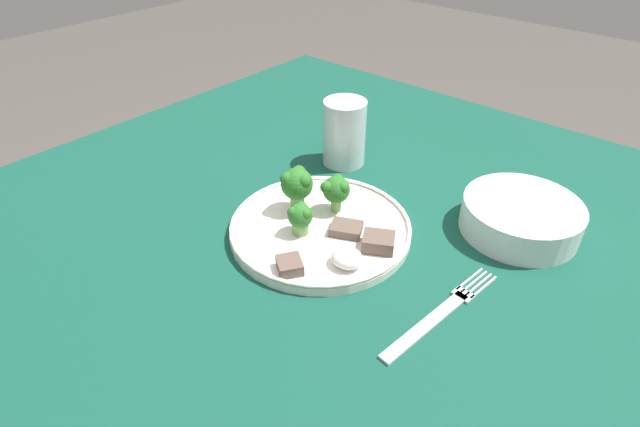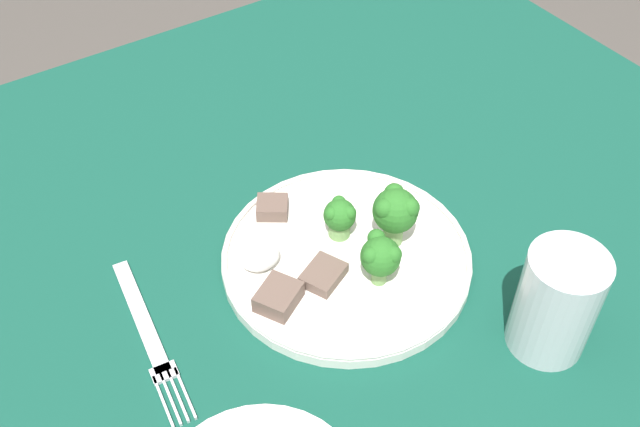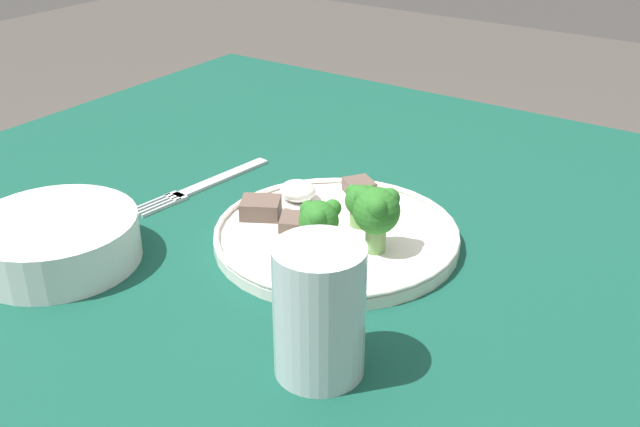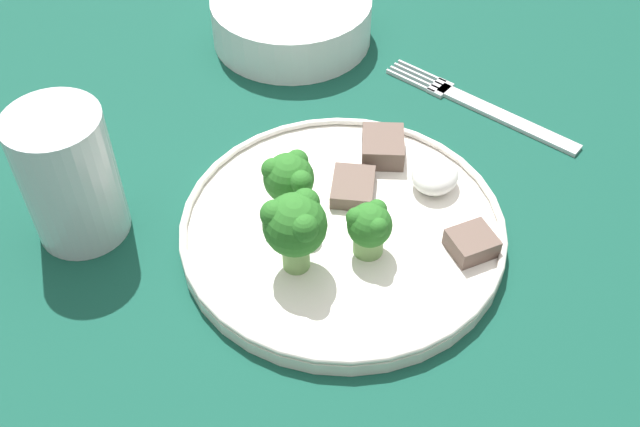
{
  "view_description": "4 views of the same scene",
  "coord_description": "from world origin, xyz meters",
  "px_view_note": "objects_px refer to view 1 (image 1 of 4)",
  "views": [
    {
      "loc": [
        0.35,
        -0.45,
        1.14
      ],
      "look_at": [
        -0.01,
        -0.04,
        0.75
      ],
      "focal_mm": 28.0,
      "sensor_mm": 36.0,
      "label": 1
    },
    {
      "loc": [
        0.28,
        0.38,
        1.29
      ],
      "look_at": [
        -0.0,
        -0.06,
        0.76
      ],
      "focal_mm": 42.0,
      "sensor_mm": 36.0,
      "label": 2
    },
    {
      "loc": [
        -0.39,
        0.55,
        1.09
      ],
      "look_at": [
        0.01,
        -0.04,
        0.72
      ],
      "focal_mm": 42.0,
      "sensor_mm": 36.0,
      "label": 3
    },
    {
      "loc": [
        -0.36,
        -0.22,
        1.15
      ],
      "look_at": [
        -0.04,
        -0.02,
        0.74
      ],
      "focal_mm": 42.0,
      "sensor_mm": 36.0,
      "label": 4
    }
  ],
  "objects_px": {
    "fork": "(440,314)",
    "cream_bowl": "(520,218)",
    "drinking_glass": "(344,136)",
    "dinner_plate": "(320,228)"
  },
  "relations": [
    {
      "from": "dinner_plate",
      "to": "cream_bowl",
      "type": "bearing_deg",
      "value": 41.83
    },
    {
      "from": "dinner_plate",
      "to": "drinking_glass",
      "type": "relative_size",
      "value": 2.28
    },
    {
      "from": "fork",
      "to": "drinking_glass",
      "type": "relative_size",
      "value": 1.8
    },
    {
      "from": "dinner_plate",
      "to": "fork",
      "type": "xyz_separation_m",
      "value": [
        0.21,
        -0.03,
        -0.01
      ]
    },
    {
      "from": "fork",
      "to": "cream_bowl",
      "type": "height_order",
      "value": "cream_bowl"
    },
    {
      "from": "fork",
      "to": "cream_bowl",
      "type": "bearing_deg",
      "value": 89.52
    },
    {
      "from": "fork",
      "to": "cream_bowl",
      "type": "distance_m",
      "value": 0.22
    },
    {
      "from": "fork",
      "to": "dinner_plate",
      "type": "bearing_deg",
      "value": 172.45
    },
    {
      "from": "cream_bowl",
      "to": "dinner_plate",
      "type": "bearing_deg",
      "value": -138.17
    },
    {
      "from": "dinner_plate",
      "to": "fork",
      "type": "relative_size",
      "value": 1.26
    }
  ]
}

